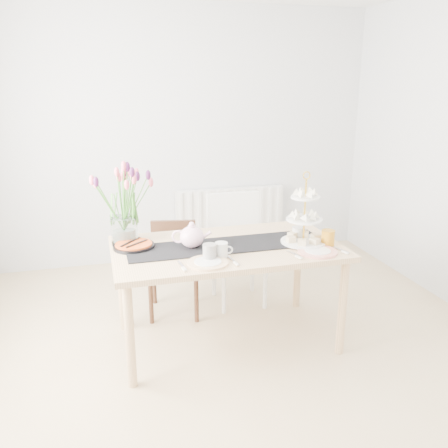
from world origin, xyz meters
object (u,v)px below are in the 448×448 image
object	(u,v)px
tulip_vase	(121,192)
tart_tin	(134,246)
dining_table	(227,256)
chair_brown	(174,261)
cream_jug	(298,233)
mug_grey	(210,252)
plate_left	(208,263)
plate_right	(318,252)
mug_white	(221,250)
mug_orange	(328,238)
radiator	(230,215)
cake_stand	(304,226)
teapot	(192,237)
chair_white	(236,239)

from	to	relation	value
tulip_vase	tart_tin	world-z (taller)	tulip_vase
dining_table	chair_brown	size ratio (longest dim) A/B	2.13
cream_jug	mug_grey	bearing A→B (deg)	179.63
plate_left	plate_right	bearing A→B (deg)	0.00
dining_table	cream_jug	size ratio (longest dim) A/B	17.64
tart_tin	mug_white	world-z (taller)	mug_white
mug_grey	plate_left	world-z (taller)	mug_grey
dining_table	plate_right	bearing A→B (deg)	-27.91
cream_jug	plate_right	bearing A→B (deg)	-106.90
chair_brown	tulip_vase	size ratio (longest dim) A/B	1.13
tart_tin	mug_orange	distance (m)	1.36
mug_orange	dining_table	bearing A→B (deg)	113.60
radiator	cream_jug	bearing A→B (deg)	-89.64
chair_brown	mug_grey	world-z (taller)	mug_grey
cream_jug	mug_white	distance (m)	0.68
cake_stand	mug_orange	world-z (taller)	cake_stand
mug_white	mug_orange	xyz separation A→B (m)	(0.79, 0.03, 0.00)
radiator	teapot	size ratio (longest dim) A/B	4.48
radiator	chair_white	bearing A→B (deg)	-103.38
tulip_vase	plate_right	xyz separation A→B (m)	(1.25, -0.59, -0.36)
radiator	cake_stand	world-z (taller)	cake_stand
chair_brown	mug_grey	xyz separation A→B (m)	(0.10, -0.85, 0.37)
plate_left	plate_right	world-z (taller)	same
chair_brown	plate_right	distance (m)	1.28
mug_orange	cream_jug	bearing A→B (deg)	76.02
cake_stand	tart_tin	size ratio (longest dim) A/B	1.65
plate_right	cake_stand	bearing A→B (deg)	95.55
mug_grey	mug_orange	distance (m)	0.88
teapot	mug_grey	size ratio (longest dim) A/B	2.50
chair_brown	plate_left	xyz separation A→B (m)	(0.07, -0.91, 0.33)
tulip_vase	chair_brown	bearing A→B (deg)	38.52
teapot	plate_right	size ratio (longest dim) A/B	1.01
dining_table	cake_stand	world-z (taller)	cake_stand
plate_left	mug_white	bearing A→B (deg)	37.66
radiator	plate_left	distance (m)	2.21
mug_white	dining_table	bearing A→B (deg)	77.09
teapot	tart_tin	distance (m)	0.41
dining_table	chair_brown	distance (m)	0.72
tart_tin	mug_white	distance (m)	0.64
teapot	plate_left	size ratio (longest dim) A/B	1.01
tart_tin	plate_left	size ratio (longest dim) A/B	1.08
chair_white	cream_jug	world-z (taller)	chair_white
teapot	mug_orange	world-z (taller)	teapot
radiator	tulip_vase	bearing A→B (deg)	-129.77
mug_white	mug_orange	world-z (taller)	mug_orange
mug_white	tart_tin	bearing A→B (deg)	160.12
chair_white	tulip_vase	world-z (taller)	tulip_vase
dining_table	teapot	distance (m)	0.29
tulip_vase	teapot	size ratio (longest dim) A/B	2.49
teapot	mug_white	bearing A→B (deg)	-37.99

